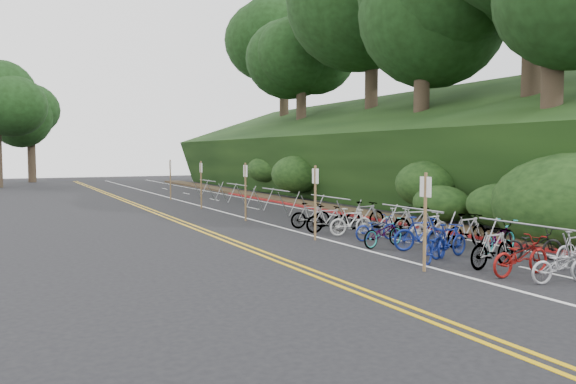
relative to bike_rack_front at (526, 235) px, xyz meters
name	(u,v)px	position (x,y,z in m)	size (l,w,h in m)	color
ground	(393,269)	(-3.10, 1.37, -0.84)	(120.00, 120.00, 0.00)	black
road_markings	(255,223)	(-2.47, 11.47, -0.83)	(7.47, 80.00, 0.01)	gold
red_curb	(334,212)	(2.60, 13.37, -0.79)	(0.25, 28.00, 0.10)	maroon
embankment	(372,158)	(9.86, 20.41, 1.73)	(14.30, 48.14, 9.11)	black
tree_cluster	(308,30)	(6.65, 23.41, 10.21)	(32.05, 53.71, 17.67)	#2D2319
bike_rack_front	(526,235)	(0.00, 0.00, 0.00)	(1.13, 3.10, 1.14)	gray
bike_racks_rest	(276,196)	(-0.10, 14.37, 0.02)	(1.14, 23.00, 1.17)	gray
signpost_near	(425,215)	(-2.57, 0.84, 0.56)	(0.08, 0.40, 2.44)	brown
signposts_rest	(221,184)	(-2.50, 15.37, 0.59)	(0.08, 18.40, 2.50)	brown
bike_front	(435,246)	(-1.52, 1.65, -0.40)	(1.66, 0.58, 0.87)	navy
bike_valet	(435,232)	(-0.02, 3.32, -0.35)	(3.32, 12.41, 1.07)	#9E9EA3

